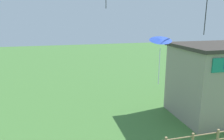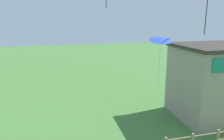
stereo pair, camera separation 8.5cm
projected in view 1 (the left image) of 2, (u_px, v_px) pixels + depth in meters
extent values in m
cylinder|color=#9E7F56|center=(217.00, 139.00, 12.67)|extent=(0.14, 0.14, 1.17)
cube|color=gray|center=(219.00, 82.00, 16.59)|extent=(6.45, 4.74, 5.30)
cube|color=#38332D|center=(223.00, 46.00, 15.94)|extent=(6.75, 5.04, 0.24)
cone|color=blue|center=(161.00, 39.00, 11.89)|extent=(1.52, 1.50, 0.42)
cylinder|color=silver|center=(159.00, 67.00, 12.25)|extent=(0.05, 0.05, 2.06)
cylinder|color=black|center=(206.00, 12.00, 12.72)|extent=(0.05, 0.05, 2.64)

